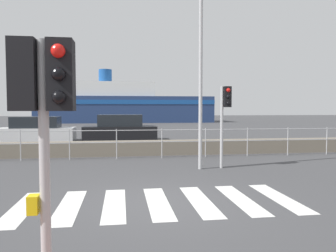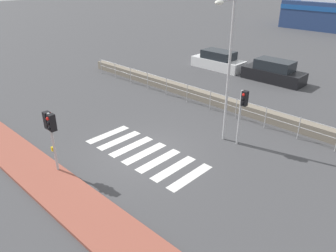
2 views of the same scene
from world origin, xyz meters
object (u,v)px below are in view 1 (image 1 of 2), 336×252
Objects in this scene: ferry_boat at (122,105)px; parked_car_black at (120,129)px; parked_car_white at (36,131)px; traffic_light_near at (43,101)px; traffic_light_far at (225,108)px; streetlamp at (203,42)px.

parked_car_black is (-0.19, -26.29, -1.70)m from ferry_boat.
parked_car_white is (-5.13, -26.29, -1.74)m from ferry_boat.
traffic_light_near is at bearing -91.13° from ferry_boat.
traffic_light_near is at bearing -92.23° from parked_car_black.
parked_car_black is at bearing -90.42° from ferry_boat.
traffic_light_far is at bearing -49.97° from parked_car_white.
ferry_boat is 26.85m from parked_car_white.
traffic_light_near is 43.40m from ferry_boat.
traffic_light_far is at bearing 59.87° from traffic_light_near.
streetlamp is 13.21m from parked_car_white.
ferry_boat is at bearing 93.78° from streetlamp.
parked_car_black is (4.94, 0.00, 0.04)m from parked_car_white.
streetlamp is 1.49× the size of parked_car_white.
parked_car_white is 4.94m from parked_car_black.
ferry_boat reaches higher than parked_car_black.
traffic_light_near is 8.21m from traffic_light_far.
traffic_light_near is 0.98× the size of traffic_light_far.
traffic_light_near reaches higher than parked_car_black.
parked_car_black reaches higher than parked_car_white.
parked_car_black is (-2.61, 10.29, -3.38)m from streetlamp.
ferry_boat reaches higher than parked_car_white.
parked_car_white is 0.99× the size of parked_car_black.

